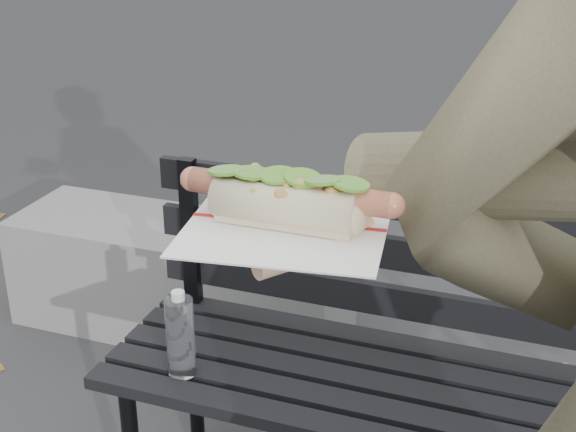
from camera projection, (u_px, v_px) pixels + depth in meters
name	position (u px, v px, depth m)	size (l,w,h in m)	color
park_bench	(431.00, 358.00, 1.81)	(1.50, 0.44, 0.88)	black
concrete_block	(180.00, 277.00, 2.86)	(1.20, 0.40, 0.40)	slate
held_hotdog	(516.00, 187.00, 0.75)	(0.64, 0.31, 0.20)	#4D4C33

